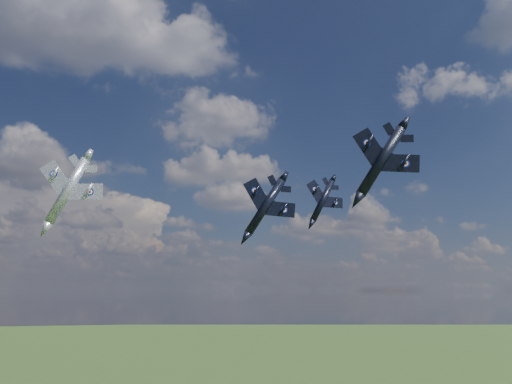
{
  "coord_description": "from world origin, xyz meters",
  "views": [
    {
      "loc": [
        -15.96,
        -63.11,
        67.08
      ],
      "look_at": [
        1.15,
        14.07,
        82.74
      ],
      "focal_mm": 35.0,
      "sensor_mm": 36.0,
      "label": 1
    }
  ],
  "objects": [
    {
      "name": "jet_high_navy",
      "position": [
        16.48,
        24.87,
        83.8
      ],
      "size": [
        10.39,
        13.32,
        6.49
      ],
      "primitive_type": null,
      "rotation": [
        0.0,
        0.5,
        0.12
      ],
      "color": "black"
    },
    {
      "name": "jet_right_navy",
      "position": [
        12.78,
        -6.83,
        83.2
      ],
      "size": [
        14.43,
        16.43,
        7.7
      ],
      "primitive_type": null,
      "rotation": [
        0.0,
        0.58,
        -0.41
      ],
      "color": "black"
    },
    {
      "name": "jet_left_silver",
      "position": [
        -28.46,
        19.45,
        82.73
      ],
      "size": [
        13.01,
        16.86,
        7.89
      ],
      "primitive_type": null,
      "rotation": [
        0.0,
        0.44,
        -0.08
      ],
      "color": "gray"
    },
    {
      "name": "jet_lead_navy",
      "position": [
        3.83,
        18.78,
        81.24
      ],
      "size": [
        12.0,
        15.95,
        8.46
      ],
      "primitive_type": null,
      "rotation": [
        0.0,
        0.56,
        -0.08
      ],
      "color": "black"
    }
  ]
}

